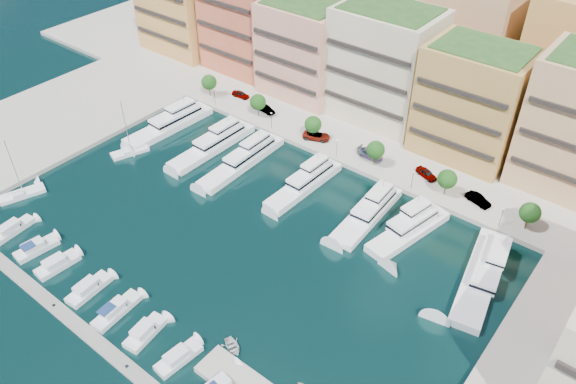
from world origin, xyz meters
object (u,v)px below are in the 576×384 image
(yacht_5, at_px, (411,228))
(sailboat_2, at_px, (130,152))
(tree_5, at_px, (530,213))
(yacht_1, at_px, (215,143))
(cruiser_1, at_px, (36,248))
(tree_3, at_px, (376,150))
(tree_4, at_px, (447,179))
(car_5, at_px, (478,199))
(lamppost_3, at_px, (413,177))
(car_2, at_px, (317,136))
(tree_0, at_px, (209,82))
(car_1, at_px, (266,109))
(sailboat_0, at_px, (22,195))
(yacht_0, at_px, (172,122))
(yacht_3, at_px, (306,181))
(car_0, at_px, (241,94))
(lamppost_0, at_px, (214,94))
(cruiser_4, at_px, (116,311))
(cruiser_2, at_px, (57,265))
(car_3, at_px, (370,154))
(lamppost_2, at_px, (337,145))
(lamppost_4, at_px, (502,214))
(cruiser_3, at_px, (89,289))
(lamppost_1, at_px, (271,118))
(yacht_6, at_px, (483,272))
(tree_2, at_px, (313,125))
(yacht_4, at_px, (369,212))
(yacht_2, at_px, (245,158))
(cruiser_0, at_px, (12,230))
(cruiser_5, at_px, (145,333))
(cruiser_6, at_px, (178,358))
(tender_0, at_px, (233,347))

(yacht_5, xyz_separation_m, sailboat_2, (-60.46, -15.35, -0.89))
(tree_5, distance_m, yacht_1, 65.52)
(yacht_1, xyz_separation_m, cruiser_1, (-1.83, -43.10, -0.52))
(tree_3, bearing_deg, tree_4, 0.00)
(sailboat_2, distance_m, car_5, 73.32)
(lamppost_3, relative_size, car_2, 0.69)
(tree_0, height_order, car_1, tree_0)
(tree_5, relative_size, sailboat_0, 0.43)
(tree_0, xyz_separation_m, tree_3, (48.00, 0.00, 0.00))
(yacht_0, xyz_separation_m, yacht_3, (38.18, 1.35, 0.00))
(tree_3, height_order, car_0, tree_3)
(tree_3, height_order, sailboat_0, sailboat_0)
(yacht_5, distance_m, car_1, 49.91)
(lamppost_0, bearing_deg, yacht_0, -97.36)
(yacht_5, xyz_separation_m, cruiser_4, (-26.88, -45.17, -0.64))
(cruiser_2, height_order, car_3, car_3)
(tree_4, relative_size, car_5, 1.10)
(tree_5, bearing_deg, lamppost_2, -176.71)
(lamppost_4, xyz_separation_m, cruiser_4, (-39.16, -55.81, -3.26))
(cruiser_2, relative_size, car_3, 1.29)
(cruiser_3, bearing_deg, tree_5, 49.09)
(lamppost_1, bearing_deg, lamppost_3, 0.00)
(lamppost_2, distance_m, car_1, 24.31)
(lamppost_1, height_order, cruiser_3, lamppost_1)
(lamppost_2, bearing_deg, yacht_6, -18.50)
(tree_2, bearing_deg, car_1, 170.80)
(lamppost_3, distance_m, cruiser_2, 67.10)
(tree_0, relative_size, yacht_4, 0.28)
(yacht_2, distance_m, cruiser_0, 46.74)
(yacht_6, distance_m, car_5, 18.73)
(lamppost_4, xyz_separation_m, yacht_2, (-50.60, -12.95, -2.62))
(cruiser_4, relative_size, car_1, 1.84)
(yacht_1, bearing_deg, cruiser_5, -57.66)
(sailboat_0, bearing_deg, lamppost_1, 64.14)
(yacht_0, relative_size, sailboat_0, 1.75)
(tree_3, relative_size, car_1, 1.19)
(tree_0, bearing_deg, yacht_0, -81.06)
(sailboat_0, bearing_deg, cruiser_6, -7.52)
(yacht_0, xyz_separation_m, yacht_4, (52.99, 1.35, -0.12))
(yacht_6, relative_size, car_0, 5.12)
(tree_5, xyz_separation_m, yacht_5, (-16.29, -12.94, -3.53))
(cruiser_3, distance_m, tender_0, 26.68)
(tree_3, height_order, yacht_5, tree_3)
(car_1, bearing_deg, yacht_6, -98.69)
(yacht_2, bearing_deg, cruiser_6, -59.27)
(tree_4, height_order, cruiser_0, tree_4)
(car_2, bearing_deg, lamppost_3, -117.27)
(tree_3, distance_m, car_3, 4.02)
(tree_4, bearing_deg, lamppost_3, -159.03)
(tree_4, bearing_deg, cruiser_6, -102.75)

